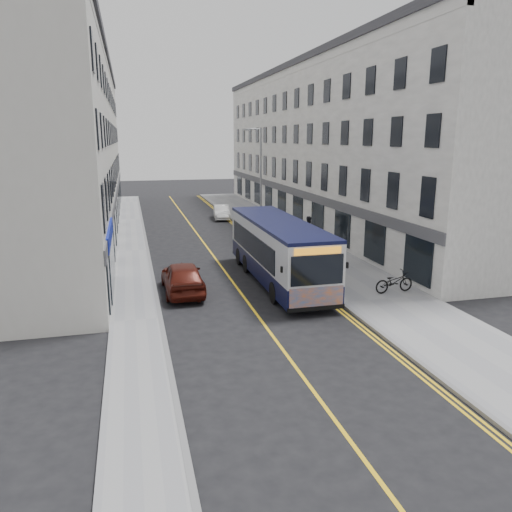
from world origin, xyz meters
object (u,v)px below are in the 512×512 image
bicycle (394,282)px  pedestrian_far (309,229)px  streetlamp (260,180)px  pedestrian_near (287,234)px  car_white (222,212)px  car_maroon (183,277)px  city_bus (278,249)px

bicycle → pedestrian_far: 12.09m
streetlamp → pedestrian_near: size_ratio=4.27×
car_white → bicycle: bearing=-74.3°
pedestrian_near → car_maroon: pedestrian_near is taller
city_bus → bicycle: city_bus is taller
streetlamp → car_white: 10.85m
pedestrian_near → bicycle: bearing=-94.4°
car_maroon → streetlamp: bearing=-120.9°
streetlamp → car_white: bearing=95.6°
bicycle → car_maroon: (-9.69, 2.77, 0.14)m
pedestrian_near → car_maroon: size_ratio=0.41×
city_bus → pedestrian_far: city_bus is taller
city_bus → car_maroon: size_ratio=2.42×
streetlamp → bicycle: streetlamp is taller
streetlamp → car_maroon: (-6.86, -11.67, -3.60)m
streetlamp → city_bus: 11.43m
streetlamp → pedestrian_near: streetlamp is taller
pedestrian_far → pedestrian_near: bearing=-168.6°
pedestrian_near → car_white: pedestrian_near is taller
car_white → car_maroon: size_ratio=0.84×
pedestrian_near → pedestrian_far: (2.04, 1.19, -0.01)m
streetlamp → pedestrian_far: bearing=-38.3°
pedestrian_near → car_white: 13.82m
streetlamp → bicycle: (2.83, -14.44, -3.74)m
city_bus → car_maroon: 5.12m
city_bus → car_white: 21.15m
city_bus → streetlamp: bearing=80.2°
city_bus → car_white: size_ratio=2.87×
streetlamp → car_maroon: streetlamp is taller
car_white → car_maroon: car_maroon is taller
car_white → car_maroon: (-5.87, -21.80, 0.14)m
pedestrian_far → city_bus: bearing=-138.3°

